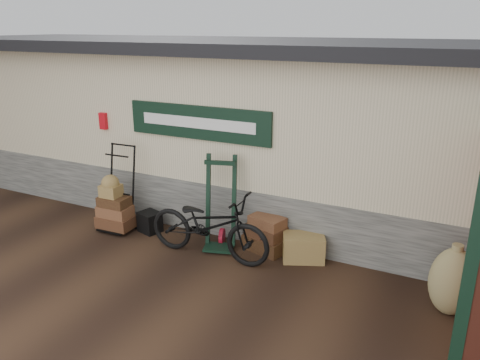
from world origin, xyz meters
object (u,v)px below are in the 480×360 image
at_px(porter_trolley, 119,187).
at_px(black_trunk, 150,222).
at_px(wicker_hamper, 303,247).
at_px(green_barrow, 220,203).
at_px(suitcase_stack, 266,233).
at_px(bicycle, 209,222).

distance_m(porter_trolley, black_trunk, 0.81).
height_order(porter_trolley, wicker_hamper, porter_trolley).
relative_size(porter_trolley, wicker_hamper, 2.43).
height_order(green_barrow, black_trunk, green_barrow).
relative_size(suitcase_stack, bicycle, 0.33).
height_order(black_trunk, bicycle, bicycle).
bearing_deg(bicycle, porter_trolley, 80.96).
xyz_separation_m(green_barrow, bicycle, (0.01, -0.39, -0.17)).
height_order(green_barrow, bicycle, green_barrow).
xyz_separation_m(porter_trolley, black_trunk, (0.56, 0.07, -0.58)).
bearing_deg(black_trunk, porter_trolley, -173.09).
bearing_deg(bicycle, wicker_hamper, -68.15).
height_order(porter_trolley, suitcase_stack, porter_trolley).
bearing_deg(wicker_hamper, porter_trolley, -175.18).
relative_size(porter_trolley, green_barrow, 1.00).
bearing_deg(green_barrow, porter_trolley, 166.97).
bearing_deg(porter_trolley, wicker_hamper, 2.30).
bearing_deg(wicker_hamper, green_barrow, -172.81).
bearing_deg(black_trunk, bicycle, -14.11).
distance_m(green_barrow, black_trunk, 1.51).
bearing_deg(suitcase_stack, porter_trolley, -173.24).
relative_size(porter_trolley, suitcase_stack, 2.25).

